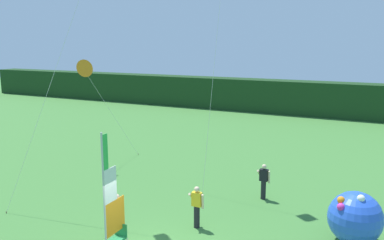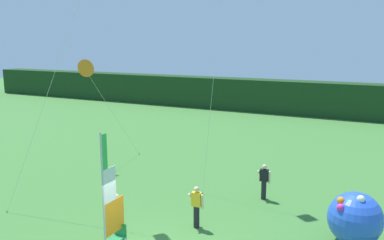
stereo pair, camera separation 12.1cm
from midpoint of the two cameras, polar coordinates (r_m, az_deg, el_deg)
distant_treeline at (r=38.94m, az=16.76°, el=2.96°), size 80.00×2.40×3.14m
banner_flag at (r=12.90m, az=-11.42°, el=-10.87°), size 0.06×1.03×4.16m
person_near_banner at (r=14.37m, az=-10.40°, el=-13.23°), size 0.55×0.48×1.67m
person_mid_field at (r=15.02m, az=0.89°, el=-12.14°), size 0.55×0.48×1.59m
person_far_left at (r=17.83m, az=10.43°, el=-8.53°), size 0.55×0.48×1.57m
inflatable_balloon at (r=14.95m, az=22.45°, el=-12.85°), size 1.82×1.82×1.88m
folding_chair at (r=13.87m, az=-10.26°, el=-15.92°), size 0.51×0.51×0.89m
kite_orange_delta_1 at (r=22.20m, az=-14.91°, el=7.04°), size 1.75×3.59×5.85m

